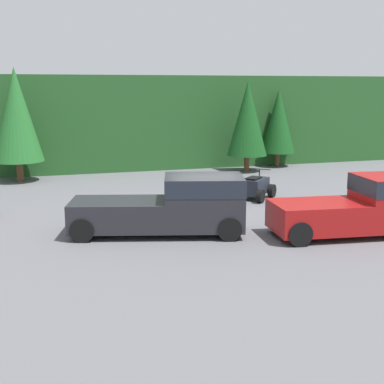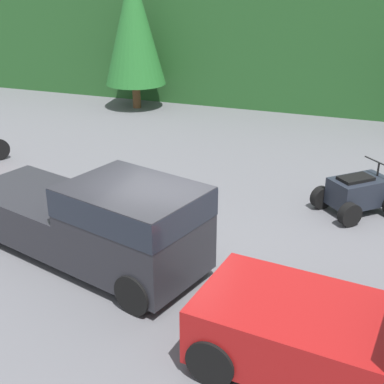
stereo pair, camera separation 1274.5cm
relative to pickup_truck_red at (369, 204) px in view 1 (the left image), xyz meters
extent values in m
plane|color=#5B5B60|center=(-4.72, 2.39, -1.02)|extent=(80.00, 80.00, 0.00)
cube|color=#235123|center=(-4.72, 18.39, 1.72)|extent=(44.00, 6.00, 5.47)
cylinder|color=brown|center=(-11.06, 14.08, -0.49)|extent=(0.35, 0.35, 1.05)
cone|color=#236628|center=(-11.06, 14.08, 2.41)|extent=(2.56, 2.56, 4.77)
cylinder|color=brown|center=(1.48, 13.64, -0.55)|extent=(0.31, 0.31, 0.93)
cone|color=#144719|center=(1.48, 13.64, 2.04)|extent=(2.28, 2.28, 4.25)
cylinder|color=brown|center=(4.06, 14.92, -0.59)|extent=(0.28, 0.28, 0.85)
cone|color=#144719|center=(4.06, 14.92, 1.78)|extent=(2.08, 2.08, 3.88)
cube|color=maroon|center=(-1.76, 0.21, -0.34)|extent=(3.16, 2.28, 0.93)
cylinder|color=black|center=(-2.61, 1.21, -0.63)|extent=(0.81, 0.37, 0.78)
cylinder|color=black|center=(-2.82, -0.55, -0.63)|extent=(0.81, 0.37, 0.78)
cube|color=#232328|center=(-5.17, 1.70, 0.07)|extent=(2.99, 2.56, 1.74)
cube|color=#1E232D|center=(-5.17, 1.70, 0.64)|extent=(3.01, 2.59, 0.56)
cube|color=#232328|center=(-7.90, 2.47, -0.34)|extent=(3.54, 2.72, 0.93)
cylinder|color=black|center=(-4.18, 2.35, -0.63)|extent=(0.83, 0.48, 0.78)
cylinder|color=black|center=(-4.67, 0.64, -0.63)|extent=(0.83, 0.48, 0.78)
cylinder|color=black|center=(-8.68, 3.61, -0.63)|extent=(0.83, 0.48, 0.78)
cylinder|color=black|center=(-9.16, 1.91, -0.63)|extent=(0.83, 0.48, 0.78)
cylinder|color=black|center=(-1.12, 7.28, -0.73)|extent=(0.57, 0.56, 0.58)
cylinder|color=black|center=(-0.36, 6.49, -0.73)|extent=(0.57, 0.56, 0.58)
cylinder|color=black|center=(-2.12, 6.32, -0.73)|extent=(0.57, 0.56, 0.58)
cylinder|color=black|center=(-1.35, 5.52, -0.73)|extent=(0.57, 0.56, 0.58)
cube|color=#1E232D|center=(-1.24, 6.40, -0.46)|extent=(1.63, 1.62, 0.68)
cylinder|color=black|center=(-0.85, 6.77, 0.05)|extent=(0.07, 0.07, 0.35)
cylinder|color=black|center=(-0.85, 6.77, 0.23)|extent=(0.74, 0.77, 0.04)
cube|color=black|center=(-1.35, 6.30, -0.08)|extent=(0.94, 0.93, 0.08)
camera|label=1|loc=(-10.72, -14.69, 3.83)|focal=50.00mm
camera|label=2|loc=(-0.94, -6.57, 4.82)|focal=50.00mm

